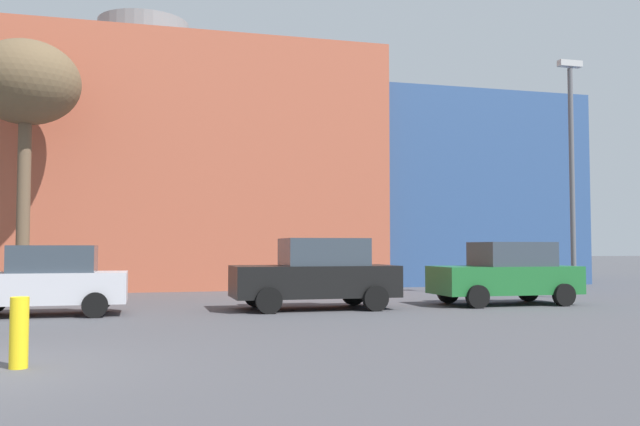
# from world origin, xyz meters

# --- Properties ---
(building_backdrop) EXTENTS (38.01, 12.16, 11.67)m
(building_backdrop) POSITION_xyz_m (2.30, 21.30, 4.59)
(building_backdrop) COLOR #B2563D
(building_backdrop) RESTS_ON ground_plane
(parked_car_2) EXTENTS (3.80, 1.87, 1.65)m
(parked_car_2) POSITION_xyz_m (0.19, 7.44, 0.82)
(parked_car_2) COLOR silver
(parked_car_2) RESTS_ON ground_plane
(parked_car_3) EXTENTS (4.24, 2.08, 1.84)m
(parked_car_3) POSITION_xyz_m (6.77, 7.44, 0.91)
(parked_car_3) COLOR black
(parked_car_3) RESTS_ON ground_plane
(parked_car_4) EXTENTS (4.04, 1.98, 1.75)m
(parked_car_4) POSITION_xyz_m (12.28, 7.44, 0.87)
(parked_car_4) COLOR #1E662D
(parked_car_4) RESTS_ON ground_plane
(bare_tree_0) EXTENTS (3.30, 3.30, 8.09)m
(bare_tree_0) POSITION_xyz_m (-1.22, 12.92, 6.65)
(bare_tree_0) COLOR brown
(bare_tree_0) RESTS_ON ground_plane
(bollard_yellow_1) EXTENTS (0.24, 0.24, 0.94)m
(bollard_yellow_1) POSITION_xyz_m (0.81, 0.10, 0.47)
(bollard_yellow_1) COLOR yellow
(bollard_yellow_1) RESTS_ON ground_plane
(street_lamp) EXTENTS (0.80, 0.24, 7.61)m
(street_lamp) POSITION_xyz_m (15.62, 9.08, 4.33)
(street_lamp) COLOR #59595E
(street_lamp) RESTS_ON ground_plane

